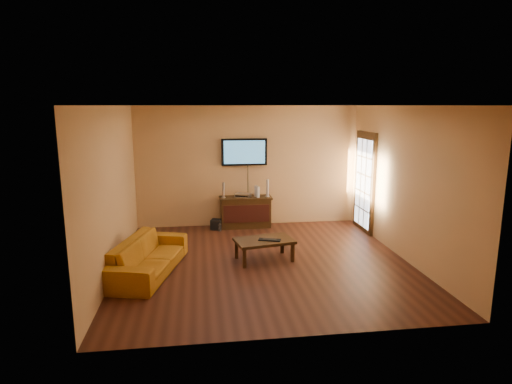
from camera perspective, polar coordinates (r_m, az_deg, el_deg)
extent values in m
plane|color=#34170E|center=(7.61, 1.12, -9.34)|extent=(5.00, 5.00, 0.00)
plane|color=tan|center=(9.69, -1.10, 3.43)|extent=(5.00, 0.00, 5.00)
plane|color=tan|center=(7.29, -18.63, 0.18)|extent=(0.00, 5.00, 5.00)
plane|color=tan|center=(8.01, 19.14, 1.11)|extent=(0.00, 5.00, 5.00)
plane|color=white|center=(7.11, 1.21, 11.45)|extent=(5.00, 5.00, 0.00)
cube|color=black|center=(9.57, 14.27, 1.16)|extent=(0.06, 1.02, 2.22)
cube|color=white|center=(9.55, 14.07, 1.16)|extent=(0.01, 0.79, 1.89)
cube|color=black|center=(9.65, -1.41, -2.79)|extent=(1.11, 0.41, 0.65)
cube|color=black|center=(9.44, -1.27, -2.91)|extent=(1.02, 0.02, 0.39)
cube|color=black|center=(9.57, -1.42, -0.78)|extent=(1.17, 0.45, 0.04)
cube|color=black|center=(9.59, -1.57, 5.35)|extent=(1.02, 0.07, 0.60)
cube|color=teal|center=(9.55, -1.54, 5.33)|extent=(0.92, 0.01, 0.51)
cube|color=black|center=(7.59, 1.10, -6.52)|extent=(1.10, 0.79, 0.05)
cube|color=black|center=(7.31, -1.55, -8.84)|extent=(0.06, 0.06, 0.33)
cube|color=black|center=(7.60, 4.89, -8.07)|extent=(0.06, 0.06, 0.33)
cube|color=black|center=(7.74, -2.62, -7.66)|extent=(0.06, 0.06, 0.33)
cube|color=black|center=(8.02, 3.50, -6.99)|extent=(0.06, 0.06, 0.33)
imported|color=#A96712|center=(7.25, -14.18, -7.56)|extent=(1.04, 2.04, 0.77)
cylinder|color=silver|center=(9.50, -4.36, -0.73)|extent=(0.09, 0.09, 0.01)
cylinder|color=silver|center=(9.47, -4.37, 0.29)|extent=(0.05, 0.05, 0.33)
cylinder|color=silver|center=(9.60, 1.53, -0.58)|extent=(0.11, 0.11, 0.02)
cylinder|color=silver|center=(9.56, 1.54, 0.57)|extent=(0.06, 0.06, 0.38)
cube|color=silver|center=(9.57, -1.72, -0.43)|extent=(0.40, 0.36, 0.08)
cube|color=white|center=(9.54, 0.13, 0.06)|extent=(0.10, 0.19, 0.25)
cube|color=black|center=(9.55, -5.31, -4.33)|extent=(0.28, 0.28, 0.22)
cylinder|color=white|center=(9.39, -4.83, -4.79)|extent=(0.06, 0.06, 0.16)
sphere|color=white|center=(9.37, -4.84, -4.28)|extent=(0.03, 0.03, 0.03)
cube|color=black|center=(7.54, 1.83, -6.39)|extent=(0.41, 0.26, 0.02)
cube|color=black|center=(7.54, 1.83, -6.31)|extent=(0.27, 0.17, 0.01)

